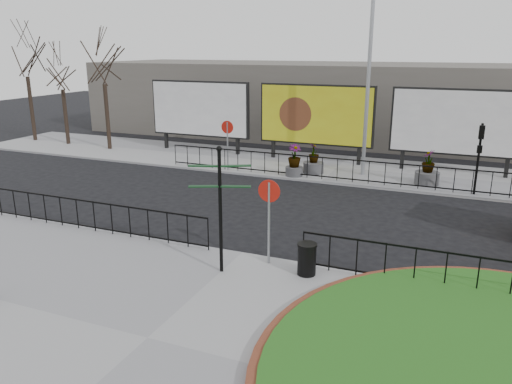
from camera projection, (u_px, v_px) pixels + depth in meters
The scene contains 22 objects.
ground at pixel (243, 256), 15.13m from camera, with size 90.00×90.00×0.00m, color black.
pavement_near at pixel (148, 340), 10.68m from camera, with size 30.00×10.00×0.12m, color gray.
pavement_far at pixel (337, 168), 25.75m from camera, with size 44.00×6.00×0.12m, color gray.
railing_near_left at pixel (77, 214), 16.88m from camera, with size 10.00×0.10×1.10m, color black, non-canonical shape.
railing_near_right at pixel (478, 276), 12.28m from camera, with size 9.00×0.10×1.10m, color black, non-canonical shape.
railing_far at pixel (345, 170), 22.82m from camera, with size 18.00×0.10×1.10m, color black, non-canonical shape.
speed_sign_far at pixel (227, 134), 24.77m from camera, with size 0.64×0.07×2.47m.
speed_sign_near at pixel (269, 203), 13.87m from camera, with size 0.64×0.07×2.47m.
billboard_left at pixel (200, 109), 29.03m from camera, with size 6.20×0.31×4.10m.
billboard_mid at pixel (316, 115), 26.45m from camera, with size 6.20×0.31×4.10m.
billboard_right at pixel (457, 123), 23.88m from camera, with size 6.20×0.31×4.10m.
lamp_post at pixel (369, 75), 22.97m from camera, with size 0.74×0.18×9.23m.
signal_pole_a at pixel (480, 148), 20.43m from camera, with size 0.22×0.26×3.00m.
tree_left at pixel (105, 90), 29.46m from camera, with size 2.00×2.00×7.00m, color #2D2119, non-canonical shape.
tree_mid at pixel (63, 95), 31.13m from camera, with size 2.00×2.00×6.20m, color #2D2119, non-canonical shape.
tree_far at pixel (28, 83), 32.22m from camera, with size 2.00×2.00×7.50m, color #2D2119, non-canonical shape.
building_backdrop at pixel (374, 102), 33.93m from camera, with size 40.00×10.00×5.00m, color #5B554F.
fingerpost_sign at pixel (220, 198), 13.24m from camera, with size 1.60×0.86×3.52m.
litter_bin at pixel (307, 259), 13.51m from camera, with size 0.54×0.54×0.90m.
planter_a at pixel (294, 162), 23.85m from camera, with size 0.86×0.86×1.53m.
planter_b at pixel (314, 163), 24.45m from camera, with size 1.01×1.01×1.46m.
planter_c at pixel (427, 173), 22.42m from camera, with size 1.09×1.09×1.58m.
Camera 1 is at (5.73, -12.75, 6.11)m, focal length 35.00 mm.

